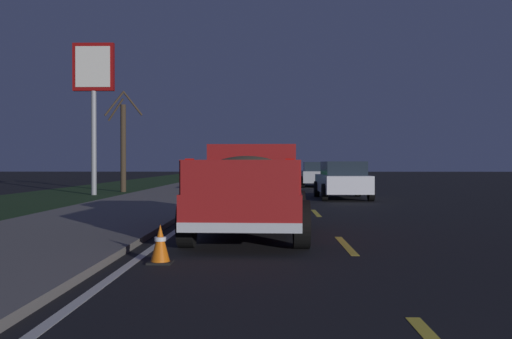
# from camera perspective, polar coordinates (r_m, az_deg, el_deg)

# --- Properties ---
(ground) EXTENTS (144.00, 144.00, 0.00)m
(ground) POSITION_cam_1_polar(r_m,az_deg,el_deg) (28.35, 4.09, -2.36)
(ground) COLOR black
(sidewalk_shoulder) EXTENTS (108.00, 4.00, 0.12)m
(sidewalk_shoulder) POSITION_cam_1_polar(r_m,az_deg,el_deg) (28.64, -7.38, -2.21)
(sidewalk_shoulder) COLOR slate
(sidewalk_shoulder) RESTS_ON ground
(grass_verge) EXTENTS (108.00, 6.00, 0.01)m
(grass_verge) POSITION_cam_1_polar(r_m,az_deg,el_deg) (29.81, -16.93, -2.23)
(grass_verge) COLOR #1E3819
(grass_verge) RESTS_ON ground
(lane_markings) EXTENTS (108.00, 3.54, 0.01)m
(lane_markings) POSITION_cam_1_polar(r_m,az_deg,el_deg) (30.38, -0.91, -2.15)
(lane_markings) COLOR yellow
(lane_markings) RESTS_ON ground
(pickup_truck) EXTENTS (5.49, 2.41, 1.87)m
(pickup_truck) POSITION_cam_1_polar(r_m,az_deg,el_deg) (12.08, -0.49, -1.73)
(pickup_truck) COLOR maroon
(pickup_truck) RESTS_ON ground
(sedan_green) EXTENTS (4.43, 2.06, 1.54)m
(sedan_green) POSITION_cam_1_polar(r_m,az_deg,el_deg) (38.64, 0.44, -0.39)
(sedan_green) COLOR #14592D
(sedan_green) RESTS_ON ground
(sedan_blue) EXTENTS (4.42, 2.05, 1.54)m
(sedan_blue) POSITION_cam_1_polar(r_m,az_deg,el_deg) (28.17, 0.27, -0.78)
(sedan_blue) COLOR navy
(sedan_blue) RESTS_ON ground
(sedan_white) EXTENTS (4.44, 2.09, 1.54)m
(sedan_white) POSITION_cam_1_polar(r_m,az_deg,el_deg) (24.53, 8.36, -0.99)
(sedan_white) COLOR silver
(sedan_white) RESTS_ON ground
(sedan_silver) EXTENTS (4.44, 2.08, 1.54)m
(sedan_silver) POSITION_cam_1_polar(r_m,az_deg,el_deg) (37.01, 5.86, -0.44)
(sedan_silver) COLOR #B2B5BA
(sedan_silver) RESTS_ON ground
(gas_price_sign) EXTENTS (0.27, 1.90, 7.00)m
(gas_price_sign) POSITION_cam_1_polar(r_m,az_deg,el_deg) (28.44, -15.43, 8.27)
(gas_price_sign) COLOR #99999E
(gas_price_sign) RESTS_ON ground
(bare_tree_far) EXTENTS (1.52, 1.87, 5.18)m
(bare_tree_far) POSITION_cam_1_polar(r_m,az_deg,el_deg) (30.87, -12.74, 2.53)
(bare_tree_far) COLOR #423323
(bare_tree_far) RESTS_ON ground
(traffic_cone_near) EXTENTS (0.36, 0.36, 0.58)m
(traffic_cone_near) POSITION_cam_1_polar(r_m,az_deg,el_deg) (8.85, -9.24, -7.14)
(traffic_cone_near) COLOR black
(traffic_cone_near) RESTS_ON ground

